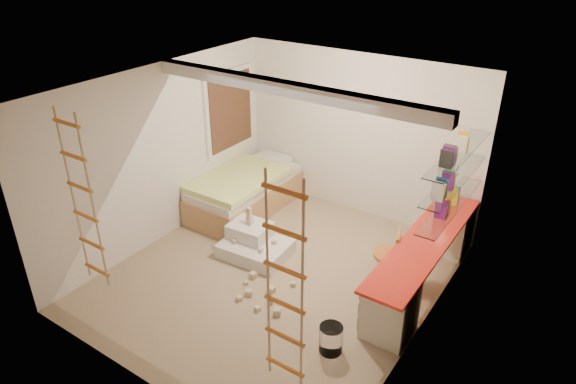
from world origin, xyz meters
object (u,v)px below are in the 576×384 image
Objects in this scene: desk at (423,261)px; play_platform at (254,244)px; bed at (245,192)px; swivel_chair at (389,266)px.

desk reaches higher than play_platform.
bed is 2.87m from swivel_chair.
play_platform is at bearing -46.49° from bed.
desk is at bearing 14.59° from play_platform.
bed is at bearing 133.51° from play_platform.
swivel_chair is 1.95m from play_platform.
play_platform is (-2.29, -0.60, -0.24)m from desk.
play_platform is (0.91, -0.96, -0.17)m from bed.
bed is 2.54× the size of swivel_chair.
desk is 2.83× the size of play_platform.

